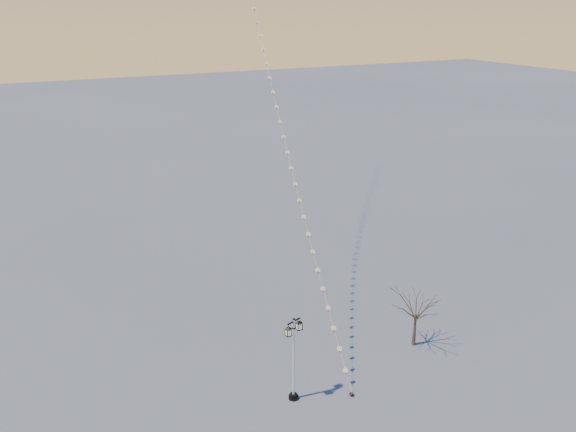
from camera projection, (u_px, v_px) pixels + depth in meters
ground at (315, 395)px, 31.73m from camera, size 300.00×300.00×0.00m
street_lamp at (294, 355)px, 30.52m from camera, size 1.19×0.71×4.89m
bare_tree at (416, 306)px, 35.47m from camera, size 2.33×2.33×3.86m
kite_train at (266, 33)px, 44.31m from camera, size 9.54×40.83×35.79m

